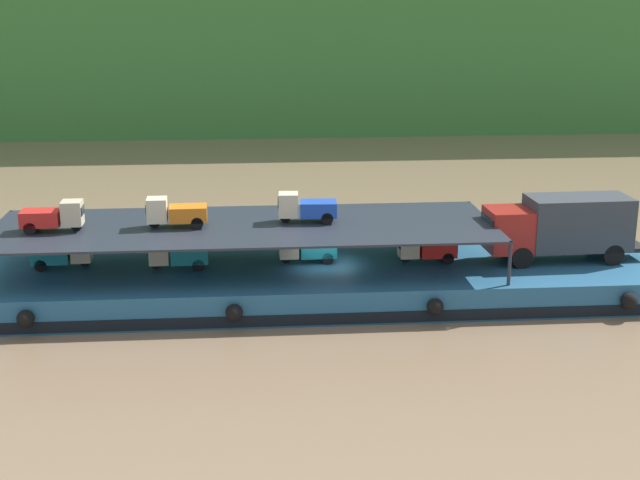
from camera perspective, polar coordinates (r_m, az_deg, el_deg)
ground_plane at (r=42.22m, az=0.40°, el=-3.52°), size 400.00×400.00×0.00m
cargo_barge at (r=41.96m, az=0.41°, el=-2.56°), size 32.35×9.01×1.50m
covered_lorry at (r=43.46m, az=15.31°, el=0.87°), size 7.90×2.48×3.10m
cargo_rack at (r=41.06m, az=-4.88°, el=0.88°), size 23.15×7.62×2.00m
mini_truck_lower_stern at (r=42.83m, az=-16.25°, el=-0.81°), size 2.79×1.29×1.38m
mini_truck_lower_aft at (r=41.51m, az=-9.19°, el=-0.89°), size 2.77×1.26×1.38m
mini_truck_lower_mid at (r=41.95m, az=-0.90°, el=-0.51°), size 2.77×1.25×1.38m
mini_truck_lower_fore at (r=42.28m, az=6.83°, el=-0.49°), size 2.76×1.23×1.38m
mini_truck_upper_stern at (r=41.45m, az=-16.82°, el=1.47°), size 2.76×1.23×1.38m
mini_truck_upper_mid at (r=40.94m, az=-9.29°, el=1.77°), size 2.77×1.25×1.38m
mini_truck_upper_fore at (r=41.32m, az=-0.89°, el=2.11°), size 2.80×1.30×1.38m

